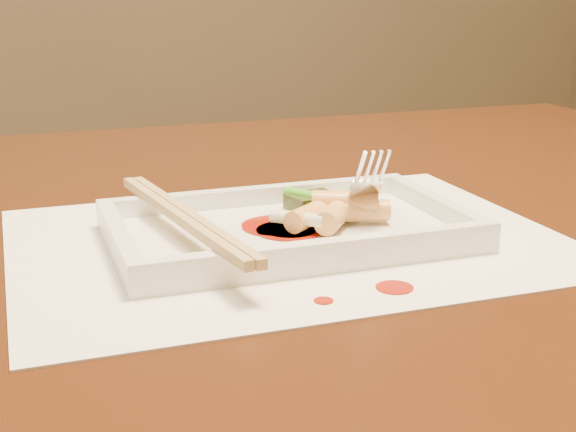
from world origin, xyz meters
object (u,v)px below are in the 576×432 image
object	(u,v)px
placemat	(288,240)
fork	(366,121)
plate_base	(288,234)
table	(164,347)
chopstick_a	(178,217)

from	to	relation	value
placemat	fork	world-z (taller)	fork
placemat	plate_base	xyz separation A→B (m)	(0.00, -0.00, 0.00)
placemat	table	bearing A→B (deg)	144.09
table	plate_base	world-z (taller)	plate_base
plate_base	fork	world-z (taller)	fork
table	fork	distance (m)	0.25
chopstick_a	table	bearing A→B (deg)	93.45
plate_base	chopstick_a	world-z (taller)	chopstick_a
placemat	fork	distance (m)	0.11
placemat	plate_base	size ratio (longest dim) A/B	1.54
fork	table	bearing A→B (deg)	164.20
table	chopstick_a	xyz separation A→B (m)	(0.00, -0.06, 0.13)
table	placemat	xyz separation A→B (m)	(0.09, -0.06, 0.10)
placemat	fork	xyz separation A→B (m)	(0.07, 0.02, 0.08)
table	placemat	world-z (taller)	placemat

